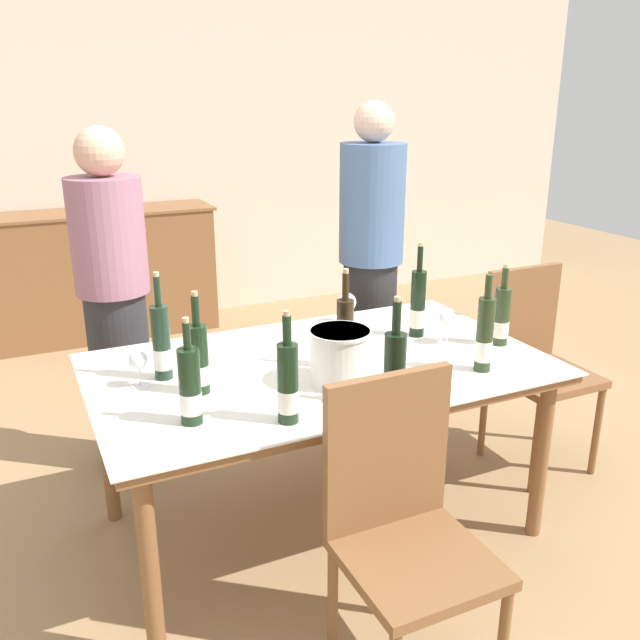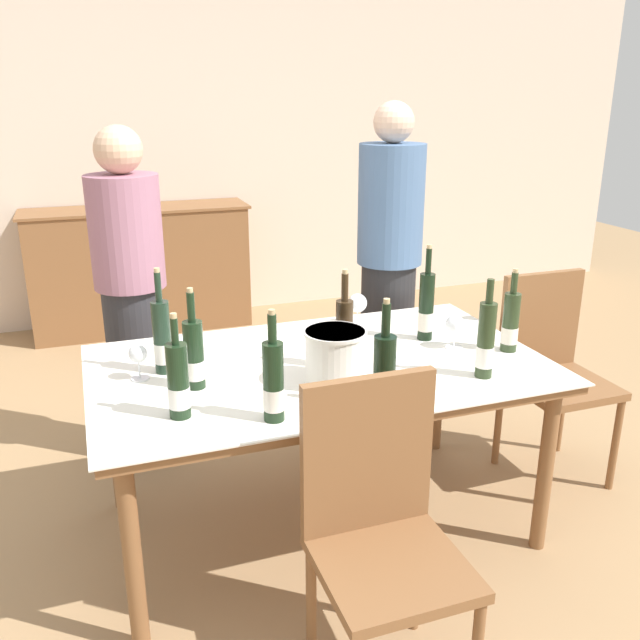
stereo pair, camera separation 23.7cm
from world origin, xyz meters
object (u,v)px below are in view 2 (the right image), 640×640
Objects in this scene: ice_bucket at (335,356)px; wine_bottle_1 at (510,323)px; wine_bottle_2 at (384,373)px; wine_bottle_8 at (162,338)px; wine_bottle_3 at (273,383)px; wine_bottle_6 at (426,308)px; dining_table at (320,379)px; wine_bottle_0 at (486,342)px; wine_bottle_4 at (194,355)px; person_host at (132,300)px; person_guest_left at (389,273)px; chair_right_end at (550,362)px; wine_bottle_7 at (178,383)px; sideboard_cabinet at (141,269)px; wine_bottle_5 at (344,335)px; wine_glass_1 at (138,355)px; wine_glass_2 at (358,304)px; wine_glass_0 at (455,326)px; chair_near_front at (380,519)px.

ice_bucket is 0.66× the size of wine_bottle_1.
wine_bottle_8 reaches higher than wine_bottle_2.
wine_bottle_6 is (0.81, 0.50, 0.01)m from wine_bottle_3.
wine_bottle_0 is at bearing -30.89° from dining_table.
wine_bottle_0 is 1.06m from wine_bottle_4.
wine_bottle_8 is 0.25× the size of person_host.
person_guest_left reaches higher than wine_bottle_6.
person_host is (-1.80, 0.80, 0.26)m from chair_right_end.
wine_bottle_0 reaches higher than wine_bottle_7.
wine_bottle_2 is at bearing -81.25° from sideboard_cabinet.
sideboard_cabinet is 2.86m from dining_table.
wine_bottle_2 is at bearing -129.19° from wine_bottle_6.
wine_bottle_3 is 0.49m from wine_bottle_5.
chair_right_end is (1.66, 0.14, -0.31)m from wine_bottle_4.
person_guest_left is (0.13, 0.65, -0.02)m from wine_bottle_6.
wine_bottle_0 is 1.11m from wine_bottle_7.
sideboard_cabinet is at bearing 107.01° from wine_bottle_0.
wine_bottle_8 reaches higher than wine_glass_1.
wine_bottle_5 is at bearing -158.09° from wine_bottle_6.
wine_bottle_1 is at bearing -3.05° from wine_bottle_4.
sideboard_cabinet is at bearing 98.75° from wine_bottle_2.
wine_bottle_7 reaches higher than wine_bottle_1.
wine_bottle_5 is at bearing -118.19° from wine_glass_2.
wine_bottle_4 is at bearing 176.95° from wine_bottle_1.
wine_glass_1 is 1.86m from chair_right_end.
wine_bottle_1 is at bearing 5.09° from ice_bucket.
wine_bottle_3 is (-0.29, -0.20, 0.02)m from ice_bucket.
wine_glass_0 is at bearing -7.12° from wine_bottle_8.
wine_glass_0 is at bearing 152.47° from wine_bottle_1.
person_guest_left is (1.14, 0.82, -0.00)m from wine_bottle_4.
wine_bottle_4 is 0.39× the size of chair_near_front.
dining_table is at bearing 86.61° from ice_bucket.
wine_bottle_5 is 0.48m from wine_bottle_6.
ice_bucket is 0.58× the size of wine_bottle_5.
wine_glass_1 is 1.48m from person_guest_left.
wine_bottle_7 is (-1.35, -0.15, 0.00)m from wine_bottle_1.
sideboard_cabinet is at bearing 99.90° from wine_bottle_5.
wine_bottle_0 reaches higher than wine_glass_2.
wine_glass_2 is 0.15× the size of chair_right_end.
wine_glass_2 is at bearing 29.09° from wine_bottle_4.
wine_bottle_3 is 2.66× the size of wine_glass_0.
wine_bottle_1 is at bearing -67.78° from sideboard_cabinet.
wine_bottle_4 reaches higher than wine_glass_0.
sideboard_cabinet reaches higher than wine_glass_2.
wine_bottle_6 reaches higher than wine_bottle_3.
wine_bottle_7 is (-1.11, 0.05, -0.02)m from wine_bottle_0.
wine_glass_2 is (1.00, 0.31, -0.00)m from wine_glass_1.
sideboard_cabinet is 0.96× the size of person_guest_left.
sideboard_cabinet is 4.03× the size of wine_bottle_8.
wine_bottle_5 is at bearing -80.10° from sideboard_cabinet.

